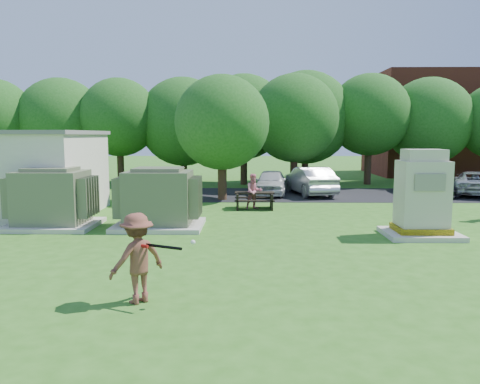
{
  "coord_description": "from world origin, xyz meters",
  "views": [
    {
      "loc": [
        0.26,
        -11.36,
        3.18
      ],
      "look_at": [
        0.0,
        4.0,
        1.3
      ],
      "focal_mm": 35.0,
      "sensor_mm": 36.0,
      "label": 1
    }
  ],
  "objects_px": {
    "generator_cabinet": "(422,199)",
    "picnic_table": "(255,198)",
    "person_at_picnic": "(254,191)",
    "car_silver_b": "(474,183)",
    "transformer_right": "(159,200)",
    "car_white": "(271,182)",
    "car_silver_a": "(309,181)",
    "car_dark": "(423,182)",
    "transformer_left": "(52,199)",
    "batter": "(137,258)",
    "person_by_generator": "(417,208)"
  },
  "relations": [
    {
      "from": "transformer_left",
      "to": "picnic_table",
      "type": "height_order",
      "value": "transformer_left"
    },
    {
      "from": "car_dark",
      "to": "batter",
      "type": "bearing_deg",
      "value": -126.51
    },
    {
      "from": "transformer_right",
      "to": "car_white",
      "type": "height_order",
      "value": "transformer_right"
    },
    {
      "from": "transformer_left",
      "to": "person_at_picnic",
      "type": "relative_size",
      "value": 1.97
    },
    {
      "from": "generator_cabinet",
      "to": "picnic_table",
      "type": "height_order",
      "value": "generator_cabinet"
    },
    {
      "from": "picnic_table",
      "to": "transformer_right",
      "type": "bearing_deg",
      "value": -128.79
    },
    {
      "from": "person_at_picnic",
      "to": "transformer_right",
      "type": "bearing_deg",
      "value": -147.2
    },
    {
      "from": "batter",
      "to": "car_silver_a",
      "type": "relative_size",
      "value": 0.38
    },
    {
      "from": "batter",
      "to": "car_silver_a",
      "type": "bearing_deg",
      "value": -151.03
    },
    {
      "from": "generator_cabinet",
      "to": "car_dark",
      "type": "relative_size",
      "value": 0.58
    },
    {
      "from": "car_white",
      "to": "car_silver_a",
      "type": "height_order",
      "value": "car_silver_a"
    },
    {
      "from": "car_white",
      "to": "car_silver_a",
      "type": "distance_m",
      "value": 2.05
    },
    {
      "from": "transformer_left",
      "to": "batter",
      "type": "xyz_separation_m",
      "value": [
        4.67,
        -7.27,
        -0.11
      ]
    },
    {
      "from": "transformer_right",
      "to": "car_dark",
      "type": "bearing_deg",
      "value": 36.31
    },
    {
      "from": "car_white",
      "to": "car_dark",
      "type": "relative_size",
      "value": 0.83
    },
    {
      "from": "generator_cabinet",
      "to": "batter",
      "type": "xyz_separation_m",
      "value": [
        -7.54,
        -5.96,
        -0.34
      ]
    },
    {
      "from": "transformer_left",
      "to": "person_at_picnic",
      "type": "bearing_deg",
      "value": 30.31
    },
    {
      "from": "transformer_left",
      "to": "car_white",
      "type": "distance_m",
      "value": 12.05
    },
    {
      "from": "batter",
      "to": "car_dark",
      "type": "bearing_deg",
      "value": -167.68
    },
    {
      "from": "person_at_picnic",
      "to": "car_silver_b",
      "type": "relative_size",
      "value": 0.34
    },
    {
      "from": "person_by_generator",
      "to": "picnic_table",
      "type": "bearing_deg",
      "value": -42.32
    },
    {
      "from": "transformer_right",
      "to": "batter",
      "type": "relative_size",
      "value": 1.74
    },
    {
      "from": "transformer_right",
      "to": "car_white",
      "type": "bearing_deg",
      "value": 64.46
    },
    {
      "from": "car_white",
      "to": "transformer_right",
      "type": "bearing_deg",
      "value": -108.81
    },
    {
      "from": "transformer_left",
      "to": "picnic_table",
      "type": "distance_m",
      "value": 8.21
    },
    {
      "from": "car_silver_a",
      "to": "person_by_generator",
      "type": "bearing_deg",
      "value": 89.96
    },
    {
      "from": "transformer_left",
      "to": "car_dark",
      "type": "height_order",
      "value": "transformer_left"
    },
    {
      "from": "transformer_right",
      "to": "picnic_table",
      "type": "height_order",
      "value": "transformer_right"
    },
    {
      "from": "generator_cabinet",
      "to": "car_white",
      "type": "bearing_deg",
      "value": 112.18
    },
    {
      "from": "picnic_table",
      "to": "car_white",
      "type": "height_order",
      "value": "car_white"
    },
    {
      "from": "transformer_left",
      "to": "car_silver_a",
      "type": "height_order",
      "value": "transformer_left"
    },
    {
      "from": "generator_cabinet",
      "to": "car_silver_a",
      "type": "bearing_deg",
      "value": 101.76
    },
    {
      "from": "car_white",
      "to": "car_silver_a",
      "type": "xyz_separation_m",
      "value": [
        2.05,
        0.02,
        0.08
      ]
    },
    {
      "from": "picnic_table",
      "to": "person_at_picnic",
      "type": "relative_size",
      "value": 1.11
    },
    {
      "from": "person_at_picnic",
      "to": "person_by_generator",
      "type": "bearing_deg",
      "value": -62.65
    },
    {
      "from": "batter",
      "to": "person_at_picnic",
      "type": "bearing_deg",
      "value": -144.43
    },
    {
      "from": "car_silver_b",
      "to": "car_dark",
      "type": "bearing_deg",
      "value": 19.15
    },
    {
      "from": "car_silver_a",
      "to": "car_dark",
      "type": "relative_size",
      "value": 0.97
    },
    {
      "from": "transformer_right",
      "to": "batter",
      "type": "distance_m",
      "value": 7.33
    },
    {
      "from": "generator_cabinet",
      "to": "person_at_picnic",
      "type": "bearing_deg",
      "value": 133.77
    },
    {
      "from": "person_at_picnic",
      "to": "car_silver_b",
      "type": "bearing_deg",
      "value": 4.33
    },
    {
      "from": "person_at_picnic",
      "to": "batter",
      "type": "bearing_deg",
      "value": -119.92
    },
    {
      "from": "generator_cabinet",
      "to": "car_white",
      "type": "height_order",
      "value": "generator_cabinet"
    },
    {
      "from": "transformer_right",
      "to": "person_by_generator",
      "type": "bearing_deg",
      "value": -6.44
    },
    {
      "from": "car_silver_a",
      "to": "car_silver_b",
      "type": "xyz_separation_m",
      "value": [
        8.71,
        -0.04,
        -0.12
      ]
    },
    {
      "from": "transformer_right",
      "to": "person_by_generator",
      "type": "xyz_separation_m",
      "value": [
        8.48,
        -0.96,
        -0.13
      ]
    },
    {
      "from": "person_at_picnic",
      "to": "car_silver_a",
      "type": "relative_size",
      "value": 0.34
    },
    {
      "from": "transformer_left",
      "to": "picnic_table",
      "type": "relative_size",
      "value": 1.77
    },
    {
      "from": "transformer_left",
      "to": "car_dark",
      "type": "relative_size",
      "value": 0.64
    },
    {
      "from": "picnic_table",
      "to": "car_dark",
      "type": "xyz_separation_m",
      "value": [
        9.08,
        4.97,
        0.23
      ]
    }
  ]
}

